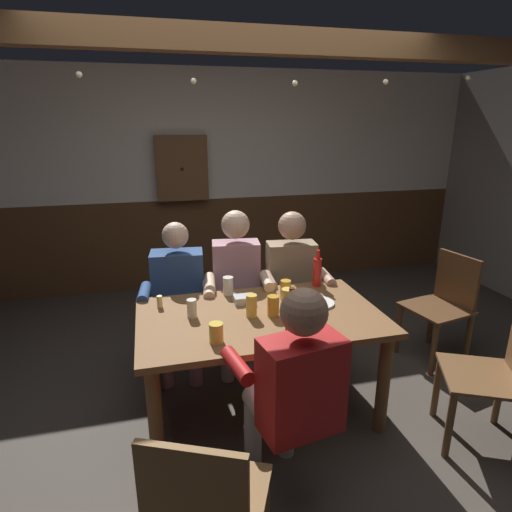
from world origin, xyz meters
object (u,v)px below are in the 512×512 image
object	(u,v)px
table_candle	(160,302)
plate_0	(318,303)
pint_glass_4	(273,306)
chair_empty_far_end	(205,512)
pint_glass_1	(192,308)
person_2	(293,279)
pint_glass_6	(228,286)
pint_glass_0	(287,299)
pint_glass_5	(216,333)
chair_empty_near_right	(444,304)
bottle_0	(291,313)
person_0	(178,292)
chair_empty_near_left	(497,374)
pint_glass_3	(252,306)
condiment_caddy	(244,299)
person_1	(237,283)
person_3	(294,384)
bottle_1	(317,271)
dining_table	(260,329)
pint_glass_2	(286,290)
wall_dart_cabinet	(182,168)

from	to	relation	value
table_candle	plate_0	bearing A→B (deg)	-11.46
table_candle	pint_glass_4	world-z (taller)	pint_glass_4
chair_empty_far_end	pint_glass_1	distance (m)	1.24
person_2	pint_glass_6	size ratio (longest dim) A/B	9.46
pint_glass_0	pint_glass_5	size ratio (longest dim) A/B	1.28
chair_empty_near_right	bottle_0	distance (m)	1.66
chair_empty_near_right	plate_0	world-z (taller)	chair_empty_near_right
person_0	chair_empty_near_right	bearing A→B (deg)	176.36
chair_empty_near_left	pint_glass_3	distance (m)	1.51
pint_glass_4	pint_glass_5	world-z (taller)	pint_glass_4
condiment_caddy	pint_glass_3	size ratio (longest dim) A/B	0.96
person_1	bottle_0	size ratio (longest dim) A/B	4.66
person_0	chair_empty_near_right	world-z (taller)	person_0
person_3	bottle_1	xyz separation A→B (m)	(0.55, 1.07, 0.17)
dining_table	person_3	world-z (taller)	person_3
chair_empty_far_end	pint_glass_4	size ratio (longest dim) A/B	6.62
person_3	pint_glass_3	size ratio (longest dim) A/B	8.22
table_candle	dining_table	bearing A→B (deg)	-23.98
bottle_1	pint_glass_0	xyz separation A→B (m)	(-0.35, -0.35, -0.04)
pint_glass_0	pint_glass_2	size ratio (longest dim) A/B	1.04
pint_glass_2	pint_glass_6	size ratio (longest dim) A/B	1.09
chair_empty_near_left	pint_glass_0	xyz separation A→B (m)	(-1.10, 0.65, 0.32)
pint_glass_6	wall_dart_cabinet	distance (m)	2.13
plate_0	pint_glass_4	size ratio (longest dim) A/B	1.65
chair_empty_near_right	chair_empty_near_left	bearing A→B (deg)	148.33
dining_table	pint_glass_0	bearing A→B (deg)	8.62
chair_empty_far_end	person_2	bearing A→B (deg)	86.44
dining_table	plate_0	world-z (taller)	plate_0
plate_0	pint_glass_2	xyz separation A→B (m)	(-0.19, 0.12, 0.06)
table_candle	wall_dart_cabinet	world-z (taller)	wall_dart_cabinet
bottle_1	pint_glass_3	size ratio (longest dim) A/B	1.91
chair_empty_near_left	plate_0	xyz separation A→B (m)	(-0.87, 0.69, 0.25)
dining_table	chair_empty_near_right	bearing A→B (deg)	11.37
chair_empty_near_right	condiment_caddy	bearing A→B (deg)	82.73
chair_empty_far_end	pint_glass_4	bearing A→B (deg)	86.24
person_2	bottle_0	bearing A→B (deg)	76.21
pint_glass_0	pint_glass_5	distance (m)	0.60
chair_empty_near_left	bottle_1	xyz separation A→B (m)	(-0.75, 1.00, 0.36)
person_2	dining_table	bearing A→B (deg)	62.34
person_3	person_2	bearing A→B (deg)	60.87
person_1	pint_glass_2	distance (m)	0.56
plate_0	pint_glass_2	distance (m)	0.24
chair_empty_near_right	pint_glass_5	bearing A→B (deg)	95.85
person_3	plate_0	size ratio (longest dim) A/B	5.45
person_2	pint_glass_2	xyz separation A→B (m)	(-0.23, -0.50, 0.12)
chair_empty_near_left	pint_glass_3	world-z (taller)	chair_empty_near_left
pint_glass_4	person_0	bearing A→B (deg)	126.98
person_0	person_1	world-z (taller)	person_1
person_1	pint_glass_3	world-z (taller)	person_1
person_0	chair_empty_far_end	world-z (taller)	person_0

